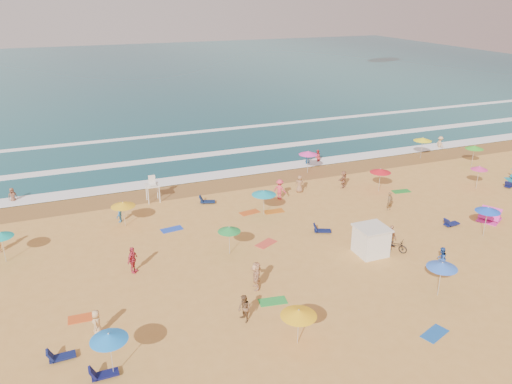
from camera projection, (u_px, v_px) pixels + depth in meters
name	position (u px, v px, depth m)	size (l,w,h in m)	color
ground	(304.00, 234.00, 39.04)	(220.00, 220.00, 0.00)	gold
ocean	(136.00, 75.00, 111.53)	(220.00, 140.00, 0.18)	#0C4756
wet_sand	(248.00, 181.00, 49.83)	(220.00, 220.00, 0.00)	olive
surf_foam	(221.00, 155.00, 57.40)	(200.00, 18.70, 0.05)	white
cabana	(371.00, 241.00, 35.74)	(2.00, 2.00, 2.00)	white
cabana_roof	(372.00, 228.00, 35.34)	(2.20, 2.20, 0.12)	silver
bicycle	(395.00, 245.00, 36.31)	(0.65, 1.85, 0.97)	black
lifeguard_stand	(153.00, 190.00, 44.64)	(1.20, 1.20, 2.10)	white
beach_umbrellas	(350.00, 195.00, 40.88)	(52.37, 26.04, 0.73)	#E43283
loungers	(370.00, 238.00, 37.96)	(43.35, 21.32, 0.34)	#0F174B
towels	(335.00, 235.00, 38.79)	(47.12, 20.22, 0.03)	#DA4F1B
popup_tents	(506.00, 192.00, 45.41)	(12.22, 8.39, 1.20)	#E733A8
beachgoers	(282.00, 207.00, 41.79)	(47.85, 24.94, 2.14)	brown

